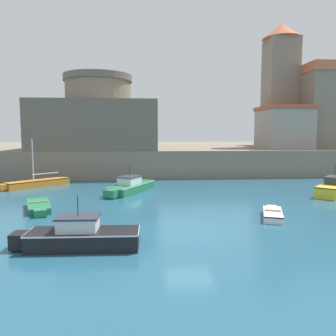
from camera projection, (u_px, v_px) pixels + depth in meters
name	position (u px, v px, depth m)	size (l,w,h in m)	color
ground_plane	(189.00, 232.00, 16.97)	(200.00, 200.00, 0.00)	#235670
quay_seawall	(157.00, 154.00, 56.12)	(120.00, 40.00, 3.15)	gray
motorboat_green_0	(130.00, 186.00, 28.51)	(4.24, 6.30, 2.33)	#237A4C
dinghy_white_1	(273.00, 214.00, 19.91)	(2.07, 3.59, 0.50)	white
motorboat_yellow_2	(334.00, 188.00, 27.41)	(5.07, 5.14, 2.43)	yellow
motorboat_black_3	(80.00, 236.00, 14.57)	(5.64, 1.78, 2.37)	black
dinghy_green_5	(39.00, 206.00, 21.87)	(2.50, 4.33, 0.56)	#237A4C
sailboat_orange_6	(37.00, 183.00, 31.40)	(5.56, 5.09, 4.61)	orange
church	(314.00, 106.00, 48.33)	(15.13, 16.35, 16.88)	gray
fortress	(99.00, 121.00, 42.52)	(14.62, 14.62, 9.34)	#685E4F
harbor_shed_near_wharf	(283.00, 127.00, 42.71)	(5.83, 6.87, 5.47)	gray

